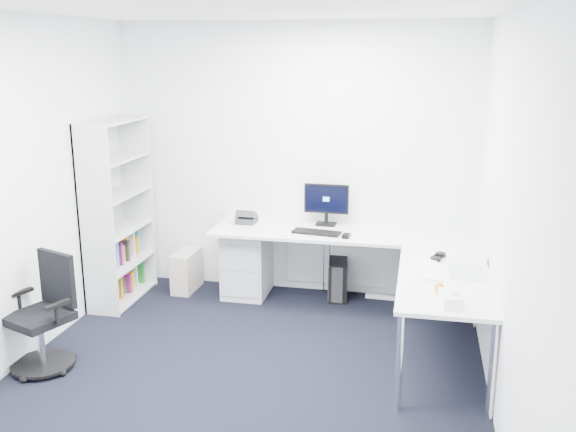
% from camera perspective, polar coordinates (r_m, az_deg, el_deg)
% --- Properties ---
extents(ground, '(4.20, 4.20, 0.00)m').
position_cam_1_polar(ground, '(4.93, -4.35, -14.88)').
color(ground, black).
extents(ceiling, '(4.20, 4.20, 0.00)m').
position_cam_1_polar(ceiling, '(4.31, -5.06, 18.23)').
color(ceiling, white).
extents(wall_back, '(3.60, 0.02, 2.70)m').
position_cam_1_polar(wall_back, '(6.43, 0.60, 4.95)').
color(wall_back, white).
rests_on(wall_back, ground).
extents(wall_front, '(3.60, 0.02, 2.70)m').
position_cam_1_polar(wall_front, '(2.59, -18.04, -10.51)').
color(wall_front, white).
rests_on(wall_front, ground).
extents(wall_left, '(0.02, 4.20, 2.70)m').
position_cam_1_polar(wall_left, '(5.22, -23.99, 1.46)').
color(wall_left, white).
rests_on(wall_left, ground).
extents(wall_right, '(0.02, 4.20, 2.70)m').
position_cam_1_polar(wall_right, '(4.29, 19.04, -0.68)').
color(wall_right, white).
rests_on(wall_right, ground).
extents(l_desk, '(2.54, 1.42, 0.74)m').
position_cam_1_polar(l_desk, '(5.93, 4.50, -5.74)').
color(l_desk, silver).
rests_on(l_desk, ground).
extents(drawer_pedestal, '(0.43, 0.53, 0.65)m').
position_cam_1_polar(drawer_pedestal, '(6.53, -3.65, -4.20)').
color(drawer_pedestal, silver).
rests_on(drawer_pedestal, ground).
extents(bookshelf, '(0.35, 0.90, 1.79)m').
position_cam_1_polar(bookshelf, '(6.44, -14.90, 0.35)').
color(bookshelf, silver).
rests_on(bookshelf, ground).
extents(task_chair, '(0.66, 0.66, 0.90)m').
position_cam_1_polar(task_chair, '(5.33, -21.33, -8.17)').
color(task_chair, black).
rests_on(task_chair, ground).
extents(black_pc_tower, '(0.23, 0.43, 0.40)m').
position_cam_1_polar(black_pc_tower, '(6.49, 4.47, -5.52)').
color(black_pc_tower, black).
rests_on(black_pc_tower, ground).
extents(beige_pc_tower, '(0.21, 0.44, 0.41)m').
position_cam_1_polar(beige_pc_tower, '(6.74, -8.99, -4.82)').
color(beige_pc_tower, '#BEB2A1').
rests_on(beige_pc_tower, ground).
extents(power_strip, '(0.31, 0.07, 0.04)m').
position_cam_1_polar(power_strip, '(6.55, 8.27, -7.13)').
color(power_strip, white).
rests_on(power_strip, ground).
extents(monitor, '(0.45, 0.15, 0.42)m').
position_cam_1_polar(monitor, '(6.31, 3.42, 1.06)').
color(monitor, black).
rests_on(monitor, l_desk).
extents(black_keyboard, '(0.47, 0.22, 0.02)m').
position_cam_1_polar(black_keyboard, '(6.06, 2.55, -1.46)').
color(black_keyboard, black).
rests_on(black_keyboard, l_desk).
extents(mouse, '(0.08, 0.11, 0.03)m').
position_cam_1_polar(mouse, '(5.94, 5.21, -1.77)').
color(mouse, black).
rests_on(mouse, l_desk).
extents(desk_phone, '(0.19, 0.19, 0.13)m').
position_cam_1_polar(desk_phone, '(6.42, -3.70, -0.04)').
color(desk_phone, '#29292C').
rests_on(desk_phone, l_desk).
extents(laptop, '(0.39, 0.38, 0.26)m').
position_cam_1_polar(laptop, '(5.15, 15.50, -3.51)').
color(laptop, white).
rests_on(laptop, l_desk).
extents(white_keyboard, '(0.18, 0.48, 0.02)m').
position_cam_1_polar(white_keyboard, '(5.17, 12.59, -4.69)').
color(white_keyboard, white).
rests_on(white_keyboard, l_desk).
extents(headphones, '(0.18, 0.23, 0.05)m').
position_cam_1_polar(headphones, '(5.47, 13.20, -3.44)').
color(headphones, black).
rests_on(headphones, l_desk).
extents(orange_fruit, '(0.09, 0.09, 0.09)m').
position_cam_1_polar(orange_fruit, '(4.70, 13.41, -6.24)').
color(orange_fruit, orange).
rests_on(orange_fruit, l_desk).
extents(tissue_box, '(0.15, 0.24, 0.08)m').
position_cam_1_polar(tissue_box, '(4.53, 14.18, -7.14)').
color(tissue_box, white).
rests_on(tissue_box, l_desk).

